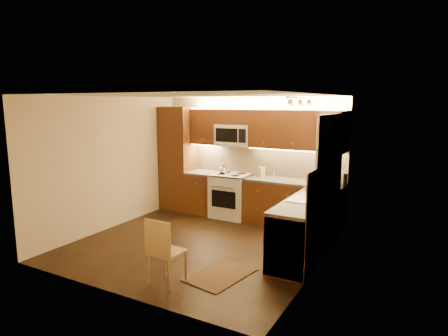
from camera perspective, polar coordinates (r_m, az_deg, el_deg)
The scene contains 37 objects.
floor at distance 6.78m, azimuth -3.42°, elevation -11.07°, with size 4.00×4.00×0.01m, color black.
ceiling at distance 6.34m, azimuth -3.65°, elevation 10.58°, with size 4.00×4.00×0.01m, color beige.
wall_back at distance 8.18m, azimuth 3.98°, elevation 1.57°, with size 4.00×0.01×2.50m, color beige.
wall_front at distance 4.91m, azimuth -16.13°, elevation -4.21°, with size 4.00×0.01×2.50m, color beige.
wall_left at distance 7.69m, azimuth -16.23°, elevation 0.69°, with size 0.01×4.00×2.50m, color beige.
wall_right at distance 5.65m, azimuth 13.90°, elevation -2.32°, with size 0.01×4.00×2.50m, color beige.
pantry at distance 8.76m, azimuth -6.71°, elevation 1.40°, with size 0.70×0.60×2.30m, color #441F0E.
base_cab_back_left at distance 8.54m, azimuth -2.99°, elevation -3.69°, with size 0.62×0.60×0.86m, color #441F0E.
counter_back_left at distance 8.44m, azimuth -3.02°, elevation -0.71°, with size 0.62×0.60×0.04m, color #383533.
base_cab_back_right at distance 7.69m, azimuth 10.03°, elevation -5.31°, with size 1.92×0.60×0.86m, color #441F0E.
counter_back_right at distance 7.59m, azimuth 10.13°, elevation -2.03°, with size 1.92×0.60×0.04m, color #383533.
base_cab_right at distance 6.31m, azimuth 11.89°, elevation -8.70°, with size 0.60×2.00×0.86m, color #441F0E.
counter_right at distance 6.19m, azimuth 12.04°, elevation -4.74°, with size 0.60×2.00×0.04m, color #383533.
dishwasher at distance 5.68m, azimuth 9.78°, elevation -10.73°, with size 0.58×0.60×0.84m, color silver.
backsplash_back at distance 8.04m, azimuth 6.21°, elevation 1.03°, with size 3.30×0.02×0.60m, color tan.
backsplash_right at distance 6.04m, azimuth 14.77°, elevation -2.08°, with size 0.02×2.00×0.60m, color tan.
upper_cab_back_left at distance 8.43m, azimuth -2.63°, elevation 6.09°, with size 0.62×0.35×0.75m, color #441F0E.
upper_cab_back_right at distance 7.58m, azimuth 10.66°, elevation 5.54°, with size 1.92×0.35×0.75m, color #441F0E.
upper_cab_bridge at distance 8.08m, azimuth 1.57°, elevation 7.51°, with size 0.76×0.35×0.31m, color #441F0E.
upper_cab_right_corner at distance 6.96m, azimuth 15.72°, elevation 5.00°, with size 0.35×0.50×0.75m, color #441F0E.
stove at distance 8.17m, azimuth 1.04°, elevation -4.06°, with size 0.76×0.65×0.92m, color silver, non-canonical shape.
microwave at distance 8.09m, azimuth 1.51°, elevation 4.85°, with size 0.76×0.38×0.44m, color silver, non-canonical shape.
window_frame at distance 6.12m, azimuth 15.23°, elevation 1.85°, with size 0.03×1.44×1.24m, color silver.
window_blinds at distance 6.13m, azimuth 15.05°, elevation 1.86°, with size 0.02×1.36×1.16m, color silver.
sink at distance 6.31m, azimuth 12.46°, elevation -3.60°, with size 0.52×0.86×0.15m, color silver, non-canonical shape.
faucet at distance 6.24m, azimuth 14.07°, elevation -3.09°, with size 0.20×0.04×0.30m, color silver, non-canonical shape.
track_light_bar at distance 6.05m, azimuth 11.18°, elevation 10.09°, with size 0.04×1.20×0.03m, color silver.
kettle at distance 8.07m, azimuth -0.20°, elevation -0.18°, with size 0.17×0.17×0.20m, color silver, non-canonical shape.
toaster_oven at distance 7.36m, azimuth 16.05°, elevation -1.46°, with size 0.42×0.31×0.25m, color silver.
knife_block at distance 7.91m, azimuth 5.50°, elevation -0.57°, with size 0.09×0.15×0.20m, color #A07548.
spice_jar_a at distance 8.04m, azimuth 4.43°, elevation -0.76°, with size 0.04×0.04×0.09m, color silver.
spice_jar_b at distance 8.08m, azimuth 4.55°, elevation -0.74°, with size 0.05×0.05×0.09m, color brown.
spice_jar_c at distance 7.94m, azimuth 7.34°, elevation -0.93°, with size 0.05×0.05×0.10m, color silver.
spice_jar_d at distance 8.00m, azimuth 4.29°, elevation -0.79°, with size 0.04×0.04×0.10m, color brown.
soap_bottle at distance 6.45m, azimuth 14.60°, elevation -3.14°, with size 0.09×0.10×0.21m, color #AFB0B4.
rug at distance 5.64m, azimuth -0.51°, elevation -15.39°, with size 0.64×0.96×0.01m, color black.
dining_chair at distance 5.31m, azimuth -8.37°, elevation -11.88°, with size 0.40×0.40×0.91m, color #A07548, non-canonical shape.
Camera 1 is at (3.40, -5.36, 2.39)m, focal length 31.15 mm.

